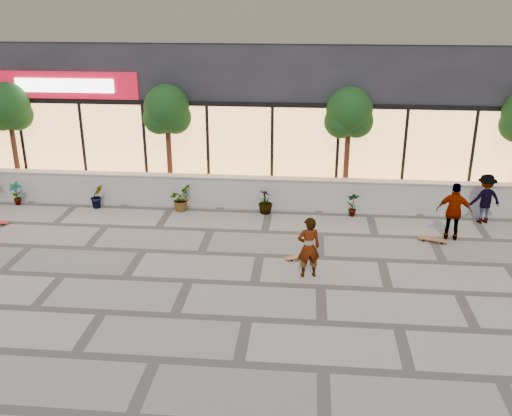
# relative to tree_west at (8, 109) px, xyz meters

# --- Properties ---
(ground) EXTENTS (80.00, 80.00, 0.00)m
(ground) POSITION_rel_tree_west_xyz_m (9.00, -7.70, -2.99)
(ground) COLOR #A2978C
(ground) RESTS_ON ground
(planter_wall) EXTENTS (22.00, 0.42, 1.04)m
(planter_wall) POSITION_rel_tree_west_xyz_m (9.00, -0.70, -2.46)
(planter_wall) COLOR beige
(planter_wall) RESTS_ON ground
(retail_building) EXTENTS (24.00, 9.17, 8.50)m
(retail_building) POSITION_rel_tree_west_xyz_m (9.00, 4.79, 1.26)
(retail_building) COLOR black
(retail_building) RESTS_ON ground
(shrub_a) EXTENTS (0.43, 0.29, 0.81)m
(shrub_a) POSITION_rel_tree_west_xyz_m (0.50, -1.25, -2.58)
(shrub_a) COLOR #123915
(shrub_a) RESTS_ON ground
(shrub_b) EXTENTS (0.57, 0.57, 0.81)m
(shrub_b) POSITION_rel_tree_west_xyz_m (3.30, -1.25, -2.58)
(shrub_b) COLOR #123915
(shrub_b) RESTS_ON ground
(shrub_c) EXTENTS (0.68, 0.77, 0.81)m
(shrub_c) POSITION_rel_tree_west_xyz_m (6.10, -1.25, -2.58)
(shrub_c) COLOR #123915
(shrub_c) RESTS_ON ground
(shrub_d) EXTENTS (0.64, 0.64, 0.81)m
(shrub_d) POSITION_rel_tree_west_xyz_m (8.90, -1.25, -2.58)
(shrub_d) COLOR #123915
(shrub_d) RESTS_ON ground
(shrub_e) EXTENTS (0.46, 0.35, 0.81)m
(shrub_e) POSITION_rel_tree_west_xyz_m (11.70, -1.25, -2.58)
(shrub_e) COLOR #123915
(shrub_e) RESTS_ON ground
(tree_west) EXTENTS (1.60, 1.50, 3.92)m
(tree_west) POSITION_rel_tree_west_xyz_m (0.00, 0.00, 0.00)
(tree_west) COLOR #4F291C
(tree_west) RESTS_ON ground
(tree_midwest) EXTENTS (1.60, 1.50, 3.92)m
(tree_midwest) POSITION_rel_tree_west_xyz_m (5.50, 0.00, 0.00)
(tree_midwest) COLOR #4F291C
(tree_midwest) RESTS_ON ground
(tree_mideast) EXTENTS (1.60, 1.50, 3.92)m
(tree_mideast) POSITION_rel_tree_west_xyz_m (11.50, 0.00, 0.00)
(tree_mideast) COLOR #4F291C
(tree_mideast) RESTS_ON ground
(skater_center) EXTENTS (0.65, 0.50, 1.59)m
(skater_center) POSITION_rel_tree_west_xyz_m (10.30, -5.51, -2.19)
(skater_center) COLOR white
(skater_center) RESTS_ON ground
(skater_right_near) EXTENTS (1.07, 0.65, 1.70)m
(skater_right_near) POSITION_rel_tree_west_xyz_m (14.44, -2.81, -2.13)
(skater_right_near) COLOR white
(skater_right_near) RESTS_ON ground
(skater_right_far) EXTENTS (1.11, 0.80, 1.56)m
(skater_right_far) POSITION_rel_tree_west_xyz_m (15.69, -1.40, -2.21)
(skater_right_far) COLOR maroon
(skater_right_far) RESTS_ON ground
(skateboard_center) EXTENTS (0.73, 0.53, 0.09)m
(skateboard_center) POSITION_rel_tree_west_xyz_m (10.04, -4.57, -2.91)
(skateboard_center) COLOR olive
(skateboard_center) RESTS_ON ground
(skateboard_right_near) EXTENTS (0.83, 0.47, 0.10)m
(skateboard_right_near) POSITION_rel_tree_west_xyz_m (13.87, -3.10, -2.90)
(skateboard_right_near) COLOR brown
(skateboard_right_near) RESTS_ON ground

